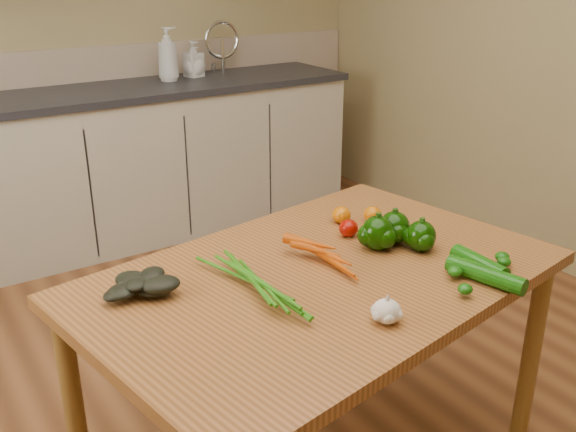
{
  "coord_description": "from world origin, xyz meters",
  "views": [
    {
      "loc": [
        -0.95,
        -1.38,
        1.58
      ],
      "look_at": [
        0.09,
        0.22,
        0.81
      ],
      "focal_mm": 40.0,
      "sensor_mm": 36.0,
      "label": 1
    }
  ],
  "objects_px": {
    "garlic_bulb": "(387,311)",
    "zucchini_b": "(485,275)",
    "soap_bottle_a": "(168,54)",
    "pepper_b": "(394,227)",
    "soap_bottle_c": "(194,62)",
    "leafy_greens": "(137,278)",
    "soap_bottle_b": "(193,59)",
    "tomato_c": "(373,215)",
    "carrot_bunch": "(304,262)",
    "pepper_c": "(421,236)",
    "pepper_a": "(378,233)",
    "tomato_b": "(341,215)",
    "table": "(320,297)",
    "tomato_a": "(349,228)",
    "zucchini_a": "(479,264)"
  },
  "relations": [
    {
      "from": "soap_bottle_a",
      "to": "garlic_bulb",
      "type": "bearing_deg",
      "value": -176.62
    },
    {
      "from": "carrot_bunch",
      "to": "table",
      "type": "bearing_deg",
      "value": -37.07
    },
    {
      "from": "carrot_bunch",
      "to": "zucchini_a",
      "type": "height_order",
      "value": "carrot_bunch"
    },
    {
      "from": "pepper_c",
      "to": "soap_bottle_b",
      "type": "bearing_deg",
      "value": 81.41
    },
    {
      "from": "soap_bottle_a",
      "to": "pepper_b",
      "type": "distance_m",
      "value": 2.25
    },
    {
      "from": "table",
      "to": "soap_bottle_c",
      "type": "xyz_separation_m",
      "value": [
        0.71,
        2.33,
        0.34
      ]
    },
    {
      "from": "carrot_bunch",
      "to": "tomato_b",
      "type": "height_order",
      "value": "carrot_bunch"
    },
    {
      "from": "soap_bottle_a",
      "to": "tomato_a",
      "type": "bearing_deg",
      "value": -172.63
    },
    {
      "from": "tomato_b",
      "to": "leafy_greens",
      "type": "bearing_deg",
      "value": -172.3
    },
    {
      "from": "pepper_c",
      "to": "zucchini_b",
      "type": "bearing_deg",
      "value": -90.54
    },
    {
      "from": "pepper_c",
      "to": "tomato_c",
      "type": "xyz_separation_m",
      "value": [
        0.02,
        0.26,
        -0.02
      ]
    },
    {
      "from": "zucchini_b",
      "to": "pepper_b",
      "type": "bearing_deg",
      "value": 93.93
    },
    {
      "from": "soap_bottle_b",
      "to": "leafy_greens",
      "type": "xyz_separation_m",
      "value": [
        -1.2,
        -2.16,
        -0.23
      ]
    },
    {
      "from": "table",
      "to": "zucchini_a",
      "type": "relative_size",
      "value": 7.97
    },
    {
      "from": "leafy_greens",
      "to": "zucchini_b",
      "type": "bearing_deg",
      "value": -29.06
    },
    {
      "from": "zucchini_b",
      "to": "garlic_bulb",
      "type": "bearing_deg",
      "value": -178.76
    },
    {
      "from": "soap_bottle_a",
      "to": "pepper_a",
      "type": "bearing_deg",
      "value": -171.77
    },
    {
      "from": "soap_bottle_c",
      "to": "garlic_bulb",
      "type": "bearing_deg",
      "value": -154.2
    },
    {
      "from": "tomato_b",
      "to": "soap_bottle_a",
      "type": "bearing_deg",
      "value": 83.13
    },
    {
      "from": "zucchini_a",
      "to": "zucchini_b",
      "type": "xyz_separation_m",
      "value": [
        -0.04,
        -0.06,
        -0.0
      ]
    },
    {
      "from": "leafy_greens",
      "to": "pepper_a",
      "type": "bearing_deg",
      "value": -9.59
    },
    {
      "from": "soap_bottle_a",
      "to": "pepper_b",
      "type": "xyz_separation_m",
      "value": [
        -0.2,
        -2.23,
        -0.27
      ]
    },
    {
      "from": "leafy_greens",
      "to": "tomato_c",
      "type": "distance_m",
      "value": 0.86
    },
    {
      "from": "leafy_greens",
      "to": "pepper_a",
      "type": "distance_m",
      "value": 0.75
    },
    {
      "from": "soap_bottle_a",
      "to": "pepper_c",
      "type": "height_order",
      "value": "soap_bottle_a"
    },
    {
      "from": "pepper_b",
      "to": "tomato_c",
      "type": "distance_m",
      "value": 0.17
    },
    {
      "from": "table",
      "to": "soap_bottle_b",
      "type": "bearing_deg",
      "value": 63.34
    },
    {
      "from": "leafy_greens",
      "to": "zucchini_a",
      "type": "height_order",
      "value": "leafy_greens"
    },
    {
      "from": "tomato_c",
      "to": "zucchini_b",
      "type": "height_order",
      "value": "tomato_c"
    },
    {
      "from": "soap_bottle_a",
      "to": "leafy_greens",
      "type": "xyz_separation_m",
      "value": [
        -1.01,
        -2.11,
        -0.27
      ]
    },
    {
      "from": "garlic_bulb",
      "to": "zucchini_b",
      "type": "relative_size",
      "value": 0.32
    },
    {
      "from": "pepper_a",
      "to": "tomato_c",
      "type": "bearing_deg",
      "value": 53.96
    },
    {
      "from": "soap_bottle_c",
      "to": "tomato_b",
      "type": "distance_m",
      "value": 2.12
    },
    {
      "from": "table",
      "to": "carrot_bunch",
      "type": "height_order",
      "value": "carrot_bunch"
    },
    {
      "from": "table",
      "to": "pepper_a",
      "type": "distance_m",
      "value": 0.28
    },
    {
      "from": "pepper_b",
      "to": "soap_bottle_c",
      "type": "bearing_deg",
      "value": 80.35
    },
    {
      "from": "table",
      "to": "soap_bottle_a",
      "type": "relative_size",
      "value": 4.81
    },
    {
      "from": "table",
      "to": "leafy_greens",
      "type": "bearing_deg",
      "value": 152.29
    },
    {
      "from": "leafy_greens",
      "to": "garlic_bulb",
      "type": "xyz_separation_m",
      "value": [
        0.47,
        -0.47,
        -0.02
      ]
    },
    {
      "from": "garlic_bulb",
      "to": "leafy_greens",
      "type": "bearing_deg",
      "value": 134.62
    },
    {
      "from": "carrot_bunch",
      "to": "leafy_greens",
      "type": "bearing_deg",
      "value": 153.29
    },
    {
      "from": "soap_bottle_b",
      "to": "tomato_c",
      "type": "bearing_deg",
      "value": -112.91
    },
    {
      "from": "soap_bottle_c",
      "to": "pepper_a",
      "type": "distance_m",
      "value": 2.35
    },
    {
      "from": "garlic_bulb",
      "to": "zucchini_b",
      "type": "height_order",
      "value": "garlic_bulb"
    },
    {
      "from": "carrot_bunch",
      "to": "tomato_a",
      "type": "distance_m",
      "value": 0.3
    },
    {
      "from": "soap_bottle_a",
      "to": "tomato_b",
      "type": "bearing_deg",
      "value": -171.62
    },
    {
      "from": "table",
      "to": "soap_bottle_c",
      "type": "relative_size",
      "value": 8.4
    },
    {
      "from": "leafy_greens",
      "to": "soap_bottle_a",
      "type": "bearing_deg",
      "value": 64.42
    },
    {
      "from": "soap_bottle_b",
      "to": "pepper_c",
      "type": "height_order",
      "value": "soap_bottle_b"
    },
    {
      "from": "table",
      "to": "garlic_bulb",
      "type": "distance_m",
      "value": 0.33
    }
  ]
}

